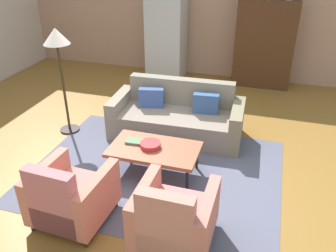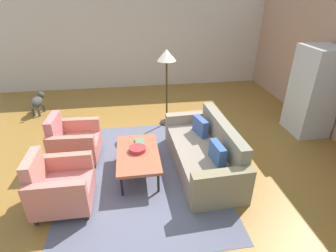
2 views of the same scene
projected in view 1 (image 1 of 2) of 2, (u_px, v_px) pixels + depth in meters
The scene contains 12 objects.
ground_plane at pixel (138, 168), 5.02m from camera, with size 10.26×10.26×0.00m, color brown.
wall_back at pixel (203, 13), 7.82m from camera, with size 8.55×0.12×2.80m, color tan.
area_rug at pixel (156, 171), 4.96m from camera, with size 3.40×2.60×0.01m, color #545568.
couch at pixel (178, 117), 5.78m from camera, with size 2.13×0.98×0.86m.
coffee_table at pixel (154, 150), 4.74m from camera, with size 1.20×0.70×0.41m.
armchair_left at pixel (69, 198), 3.93m from camera, with size 0.84×0.84×0.88m.
armchair_right at pixel (173, 220), 3.62m from camera, with size 0.81×0.81×0.88m.
fruit_bowl at pixel (150, 145), 4.72m from camera, with size 0.28×0.28×0.07m, color #BA2B2D.
book_stack at pixel (135, 142), 4.83m from camera, with size 0.25×0.17×0.03m.
cabinet at pixel (264, 44), 7.41m from camera, with size 1.20×0.51×1.80m.
refrigerator at pixel (167, 37), 7.85m from camera, with size 0.80×0.73×1.85m.
floor_lamp at pixel (57, 46), 5.31m from camera, with size 0.40×0.40×1.72m.
Camera 1 is at (1.60, -3.83, 2.92)m, focal length 37.74 mm.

